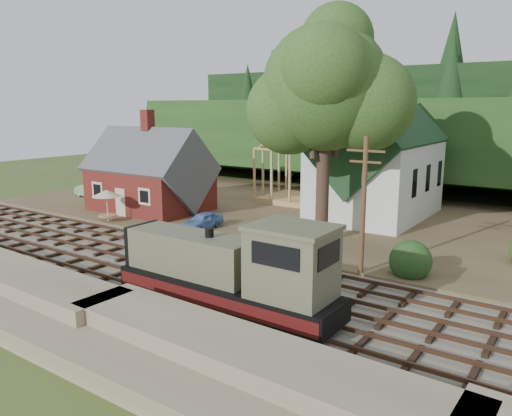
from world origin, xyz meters
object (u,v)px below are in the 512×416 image
Objects in this scene: car_green at (90,191)px; patio_set at (107,195)px; car_blue at (203,220)px; locomotive at (233,273)px.

patio_set reaches higher than car_green.
patio_set reaches higher than car_blue.
patio_set is at bearing -161.18° from car_blue.
car_green is at bearing 149.35° from patio_set.
patio_set is (10.61, -6.29, 1.59)m from car_green.
car_green is (-30.02, 14.79, -1.10)m from locomotive.
car_blue is at bearing -97.65° from car_green.
car_blue is 8.60m from patio_set.
locomotive is 15.89m from car_blue.
patio_set is at bearing -116.98° from car_green.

